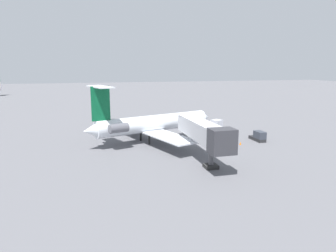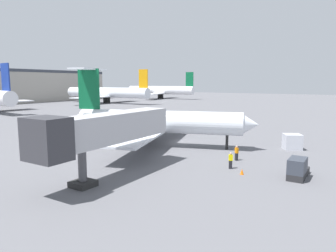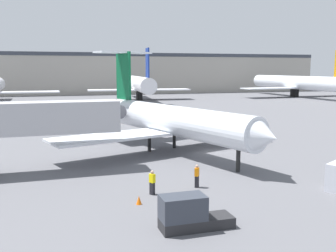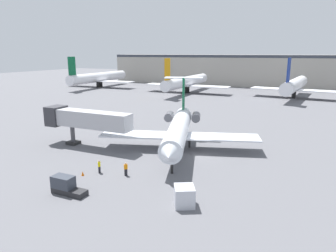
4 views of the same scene
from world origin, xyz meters
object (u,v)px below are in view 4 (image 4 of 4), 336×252
Objects in this scene: regional_jet at (179,128)px; ground_crew_marshaller at (99,166)px; parked_airliner_west_end at (99,77)px; baggage_tug_lead at (66,186)px; jet_bridge at (82,119)px; parked_airliner_west_mid at (186,82)px; parked_airliner_centre at (295,85)px; ground_crew_loader at (126,169)px; traffic_cone_near at (83,173)px; cargo_container_uld at (184,196)px.

ground_crew_marshaller is at bearing -111.11° from regional_jet.
parked_airliner_west_end is at bearing 128.05° from ground_crew_marshaller.
baggage_tug_lead is (-4.68, -19.55, -2.59)m from regional_jet.
jet_bridge is 0.40× the size of parked_airliner_west_mid.
jet_bridge is 78.20m from parked_airliner_centre.
baggage_tug_lead is 0.10× the size of parked_airliner_west_mid.
ground_crew_marshaller is 0.05× the size of parked_airliner_centre.
regional_jet is 0.68× the size of parked_airliner_west_end.
parked_airliner_west_end reaches higher than ground_crew_marshaller.
parked_airliner_west_mid is at bearing 107.25° from ground_crew_loader.
ground_crew_marshaller reaches higher than traffic_cone_near.
parked_airliner_west_end is at bearing 126.91° from traffic_cone_near.
regional_jet is 47.28× the size of traffic_cone_near.
regional_jet reaches higher than ground_crew_loader.
jet_bridge is 0.46× the size of parked_airliner_centre.
cargo_container_uld is 0.07× the size of parked_airliner_west_end.
ground_crew_marshaller is at bearing -101.66° from parked_airliner_centre.
regional_jet is 14.45m from ground_crew_marshaller.
parked_airliner_west_mid is at bearing 103.98° from baggage_tug_lead.
ground_crew_marshaller is (9.67, -8.33, -3.62)m from jet_bridge.
ground_crew_loader is at bearing -50.19° from parked_airliner_west_end.
jet_bridge is at bearing 129.94° from traffic_cone_near.
jet_bridge is 89.58m from parked_airliner_west_end.
regional_jet is 15.39× the size of ground_crew_marshaller.
ground_crew_loader is at bearing -97.31° from regional_jet.
ground_crew_loader is 81.92m from parked_airliner_west_mid.
parked_airliner_west_mid is (-20.76, 78.88, 3.32)m from ground_crew_marshaller.
baggage_tug_lead is 4.97m from traffic_cone_near.
parked_airliner_west_mid is (42.15, -1.50, -0.12)m from parked_airliner_west_end.
parked_airliner_west_end reaches higher than jet_bridge.
ground_crew_marshaller is 1.00× the size of ground_crew_loader.
traffic_cone_near is 82.95m from parked_airliner_west_mid.
ground_crew_loader is at bearing -99.37° from parked_airliner_centre.
parked_airliner_west_end is at bearing 177.96° from parked_airliner_west_mid.
parked_airliner_centre is at bearing 87.39° from cargo_container_uld.
ground_crew_marshaller is at bearing -168.72° from ground_crew_loader.
ground_crew_marshaller is 0.42× the size of baggage_tug_lead.
jet_bridge reaches higher than ground_crew_marshaller.
traffic_cone_near is 0.01× the size of parked_airliner_west_end.
parked_airliner_centre is (26.57, 73.54, -0.14)m from jet_bridge.
ground_crew_loader is 0.04× the size of parked_airliner_west_mid.
parked_airliner_west_mid is at bearing -2.04° from parked_airliner_west_end.
parked_airliner_west_end is (-75.94, 83.65, 3.29)m from cargo_container_uld.
ground_crew_loader is 0.04× the size of parked_airliner_west_end.
ground_crew_marshaller is at bearing 52.23° from traffic_cone_near.
regional_jet is at bearing 115.56° from cargo_container_uld.
regional_jet is 6.46× the size of baggage_tug_lead.
baggage_tug_lead is at bearing -113.72° from ground_crew_loader.
parked_airliner_west_mid is (-25.88, 65.61, 0.75)m from regional_jet.
ground_crew_loader is (3.51, 0.70, 0.00)m from ground_crew_marshaller.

